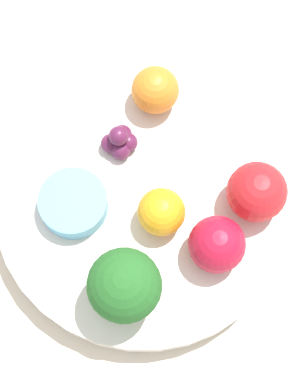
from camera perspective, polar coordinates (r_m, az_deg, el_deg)
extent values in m
plane|color=gray|center=(0.59, 0.00, -1.82)|extent=(6.00, 6.00, 0.00)
cube|color=beige|center=(0.58, 0.00, -1.55)|extent=(1.20, 1.20, 0.02)
cylinder|color=silver|center=(0.55, 0.00, -0.81)|extent=(0.25, 0.25, 0.03)
cylinder|color=#8CB76B|center=(0.51, -1.66, -8.87)|extent=(0.02, 0.02, 0.02)
sphere|color=#236023|center=(0.48, -1.76, -8.30)|extent=(0.06, 0.06, 0.06)
sphere|color=red|center=(0.52, 9.99, 0.01)|extent=(0.05, 0.05, 0.05)
sphere|color=#B7142D|center=(0.51, 6.50, -4.65)|extent=(0.05, 0.05, 0.05)
sphere|color=orange|center=(0.51, 1.56, -1.79)|extent=(0.04, 0.04, 0.04)
sphere|color=orange|center=(0.55, 0.55, 9.09)|extent=(0.04, 0.04, 0.04)
sphere|color=#5B1E42|center=(0.55, -3.00, 4.32)|extent=(0.02, 0.02, 0.02)
sphere|color=#5B1E42|center=(0.54, -2.10, 3.73)|extent=(0.02, 0.02, 0.02)
sphere|color=#5B1E42|center=(0.55, -1.44, 4.43)|extent=(0.02, 0.02, 0.02)
sphere|color=#5B1E42|center=(0.55, -1.95, 5.14)|extent=(0.02, 0.02, 0.02)
sphere|color=#5B1E42|center=(0.53, -2.28, 4.99)|extent=(0.02, 0.02, 0.02)
cylinder|color=#66B2DB|center=(0.53, -6.29, -1.02)|extent=(0.06, 0.06, 0.02)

